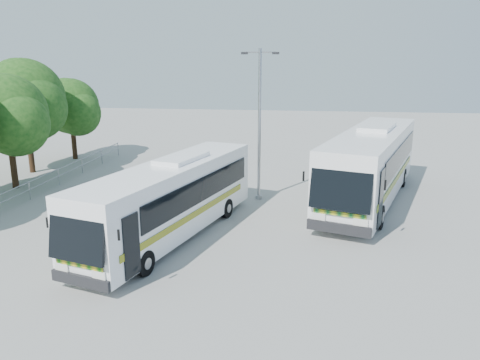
# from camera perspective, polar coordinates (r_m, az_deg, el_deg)

# --- Properties ---
(ground) EXTENTS (100.00, 100.00, 0.00)m
(ground) POSITION_cam_1_polar(r_m,az_deg,el_deg) (20.77, -4.61, -5.85)
(ground) COLOR gray
(ground) RESTS_ON ground
(kerb_divider) EXTENTS (0.40, 16.00, 0.15)m
(kerb_divider) POSITION_cam_1_polar(r_m,az_deg,el_deg) (23.15, -9.11, -3.65)
(kerb_divider) COLOR #B2B2AD
(kerb_divider) RESTS_ON ground
(railing) EXTENTS (0.06, 22.00, 1.00)m
(railing) POSITION_cam_1_polar(r_m,az_deg,el_deg) (27.87, -23.25, -0.14)
(railing) COLOR gray
(railing) RESTS_ON ground
(tree_far_c) EXTENTS (4.97, 4.69, 6.49)m
(tree_far_c) POSITION_cam_1_polar(r_m,az_deg,el_deg) (29.34, -26.41, 7.22)
(tree_far_c) COLOR #382314
(tree_far_c) RESTS_ON ground
(tree_far_d) EXTENTS (5.62, 5.30, 7.33)m
(tree_far_d) POSITION_cam_1_polar(r_m,az_deg,el_deg) (33.03, -24.65, 9.03)
(tree_far_d) COLOR #382314
(tree_far_d) RESTS_ON ground
(tree_far_e) EXTENTS (4.54, 4.28, 5.92)m
(tree_far_e) POSITION_cam_1_polar(r_m,az_deg,el_deg) (36.64, -19.83, 8.42)
(tree_far_e) COLOR #382314
(tree_far_e) RESTS_ON ground
(coach_main) EXTENTS (5.06, 11.35, 3.10)m
(coach_main) POSITION_cam_1_polar(r_m,az_deg,el_deg) (19.41, -8.37, -2.15)
(coach_main) COLOR white
(coach_main) RESTS_ON ground
(coach_adjacent) EXTENTS (6.45, 13.31, 3.65)m
(coach_adjacent) POSITION_cam_1_polar(r_m,az_deg,el_deg) (25.11, 15.68, 1.97)
(coach_adjacent) COLOR white
(coach_adjacent) RESTS_ON ground
(lamppost) EXTENTS (1.89, 0.48, 7.75)m
(lamppost) POSITION_cam_1_polar(r_m,az_deg,el_deg) (24.10, 2.39, 7.49)
(lamppost) COLOR #93959B
(lamppost) RESTS_ON ground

